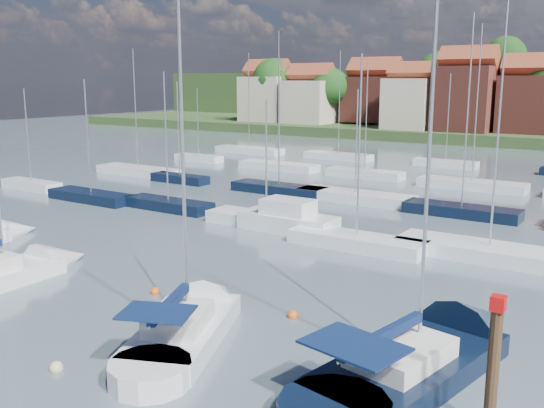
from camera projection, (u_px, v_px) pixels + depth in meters
The scene contains 9 objects.
ground at pixel (451, 194), 55.91m from camera, with size 260.00×260.00×0.00m, color #45545E.
sailboat_left at pixel (16, 273), 32.08m from camera, with size 2.96×10.39×14.10m.
sailboat_centre at pixel (194, 321), 25.61m from camera, with size 6.98×11.42×15.16m.
sailboat_navy at pixel (436, 353), 22.70m from camera, with size 6.00×13.83×18.47m.
timber_piling at pixel (491, 396), 17.69m from camera, with size 0.40×0.40×6.66m.
buoy_d at pixel (56, 370), 22.06m from camera, with size 0.49×0.49×0.49m, color beige.
buoy_e at pixel (293, 318), 26.94m from camera, with size 0.48×0.48×0.48m, color #D85914.
buoy_h at pixel (155, 294), 29.97m from camera, with size 0.46×0.46×0.46m, color #D85914.
marina_field at pixel (456, 200), 50.83m from camera, with size 79.62×41.41×15.93m.
Camera 1 is at (16.45, -14.98, 10.39)m, focal length 40.00 mm.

